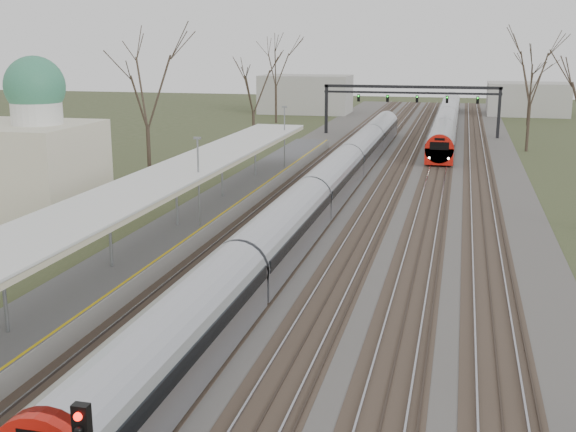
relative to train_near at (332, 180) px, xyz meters
name	(u,v)px	position (x,y,z in m)	size (l,w,h in m)	color
track_bed	(382,181)	(2.76, 8.00, -1.42)	(24.00, 160.00, 0.22)	#474442
platform	(199,219)	(-6.55, -9.50, -0.98)	(3.50, 69.00, 1.00)	#9E9B93
canopy	(169,178)	(-6.55, -14.01, 2.45)	(4.10, 50.00, 3.11)	slate
dome_building	(17,159)	(-19.21, -9.00, 2.24)	(10.00, 8.00, 10.30)	beige
signal_gantry	(411,95)	(2.79, 37.99, 3.43)	(21.00, 0.59, 6.08)	black
tree_west_far	(146,84)	(-14.50, 1.00, 6.54)	(5.50, 5.50, 11.33)	#2D231C
train_near	(332,180)	(0.00, 0.00, 0.00)	(2.62, 75.21, 3.05)	#9D9FA6
train_far	(447,119)	(7.00, 45.43, 0.00)	(2.62, 60.21, 3.05)	#9D9FA6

